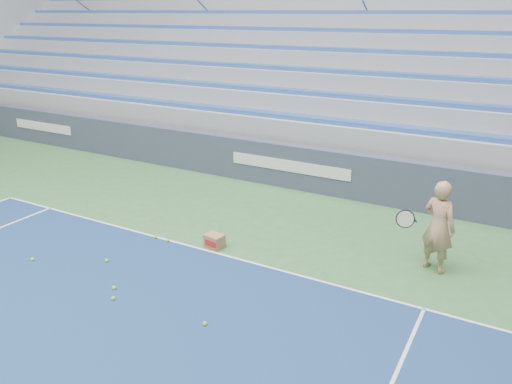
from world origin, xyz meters
TOP-DOWN VIEW (x-y plane):
  - sponsor_barrier at (0.00, 15.88)m, footprint 30.00×0.32m
  - bleachers at (0.00, 21.60)m, footprint 31.00×9.15m
  - tennis_player at (3.98, 13.23)m, footprint 0.95×0.91m
  - ball_box at (0.21, 12.09)m, footprint 0.38×0.32m
  - tennis_ball_0 at (-0.70, 11.82)m, footprint 0.07×0.07m
  - tennis_ball_1 at (-1.01, 11.82)m, footprint 0.07×0.07m
  - tennis_ball_2 at (-0.34, 10.03)m, footprint 0.07×0.07m
  - tennis_ball_3 at (-0.12, 9.79)m, footprint 0.07×0.07m
  - tennis_ball_4 at (-2.31, 10.04)m, footprint 0.07×0.07m
  - tennis_ball_5 at (-1.12, 10.65)m, footprint 0.07×0.07m
  - tennis_ball_6 at (1.49, 9.94)m, footprint 0.07×0.07m

SIDE VIEW (x-z plane):
  - tennis_ball_0 at x=-0.70m, z-range 0.00..0.07m
  - tennis_ball_1 at x=-1.01m, z-range 0.00..0.07m
  - tennis_ball_2 at x=-0.34m, z-range 0.00..0.07m
  - tennis_ball_3 at x=-0.12m, z-range 0.00..0.07m
  - tennis_ball_4 at x=-2.31m, z-range 0.00..0.07m
  - tennis_ball_5 at x=-1.12m, z-range 0.00..0.07m
  - tennis_ball_6 at x=1.49m, z-range 0.00..0.07m
  - ball_box at x=0.21m, z-range 0.00..0.26m
  - sponsor_barrier at x=0.00m, z-range 0.00..1.10m
  - tennis_player at x=3.98m, z-range 0.00..1.62m
  - bleachers at x=0.00m, z-range -1.29..6.01m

